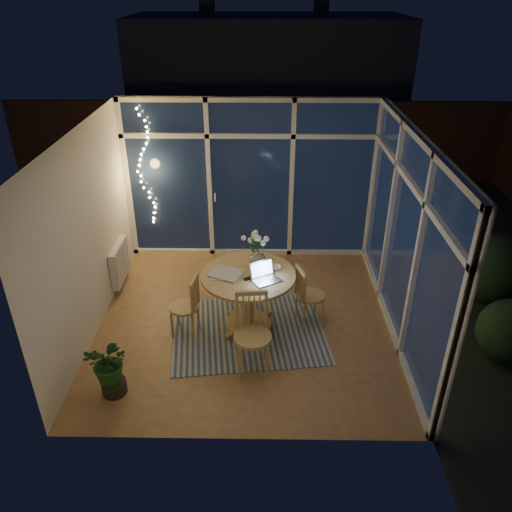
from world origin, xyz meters
name	(u,v)px	position (x,y,z in m)	size (l,w,h in m)	color
floor	(247,321)	(0.00, 0.00, 0.00)	(4.00, 4.00, 0.00)	brown
ceiling	(245,133)	(0.00, 0.00, 2.60)	(4.00, 4.00, 0.00)	white
wall_back	(250,180)	(0.00, 2.00, 1.30)	(4.00, 0.04, 2.60)	silver
wall_front	(239,338)	(0.00, -2.00, 1.30)	(4.00, 0.04, 2.60)	silver
wall_left	(87,236)	(-2.00, 0.00, 1.30)	(0.04, 4.00, 2.60)	silver
wall_right	(407,238)	(2.00, 0.00, 1.30)	(0.04, 4.00, 2.60)	silver
window_wall_back	(250,181)	(0.00, 1.96, 1.30)	(4.00, 0.10, 2.60)	white
window_wall_right	(404,238)	(1.96, 0.00, 1.30)	(0.10, 4.00, 2.60)	white
radiator	(120,262)	(-1.94, 0.90, 0.40)	(0.10, 0.70, 0.58)	silver
fairy_lights	(144,169)	(-1.65, 1.88, 1.52)	(0.24, 0.10, 1.85)	#FFC466
garden_patio	(276,190)	(0.50, 5.00, -0.06)	(12.00, 6.00, 0.10)	black
garden_fence	(254,142)	(0.00, 5.50, 0.90)	(11.00, 0.08, 1.80)	#332012
neighbour_roof	(268,61)	(0.30, 8.50, 2.20)	(7.00, 3.00, 2.20)	#32343C
garden_shrubs	(211,196)	(-0.80, 3.40, 0.45)	(0.90, 0.90, 0.90)	black
rug	(248,331)	(0.02, -0.21, 0.01)	(2.01, 1.61, 0.01)	#B6AC94
dining_table	(248,301)	(0.02, -0.11, 0.41)	(1.21, 1.21, 0.83)	#AD8C4E
chair_left	(184,306)	(-0.80, -0.26, 0.43)	(0.40, 0.40, 0.87)	#AD8C4E
chair_right	(311,294)	(0.85, 0.03, 0.43)	(0.40, 0.40, 0.87)	#AD8C4E
chair_front	(253,335)	(0.09, -0.95, 0.51)	(0.47, 0.47, 1.01)	#AD8C4E
laptop	(266,272)	(0.25, -0.27, 0.95)	(0.33, 0.28, 0.24)	#B8B8BD
flower_vase	(258,257)	(0.14, 0.13, 0.93)	(0.20, 0.20, 0.21)	white
bowl	(275,268)	(0.36, 0.02, 0.85)	(0.15, 0.15, 0.04)	white
newspapers	(229,274)	(-0.23, -0.13, 0.84)	(0.39, 0.30, 0.02)	#BCB9B3
phone	(248,278)	(0.03, -0.23, 0.83)	(0.12, 0.06, 0.01)	black
potted_plant	(110,366)	(-1.47, -1.36, 0.38)	(0.54, 0.47, 0.76)	#1C4E1C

